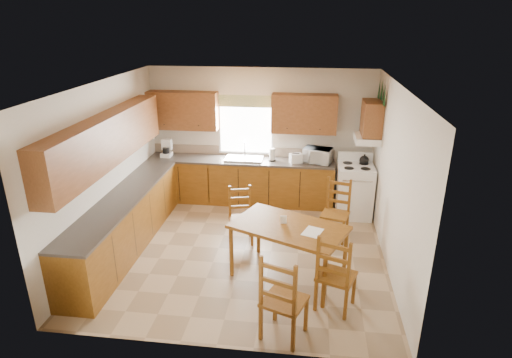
# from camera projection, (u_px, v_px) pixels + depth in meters

# --- Properties ---
(floor) EXTENTS (4.50, 4.50, 0.00)m
(floor) POSITION_uv_depth(u_px,v_px,m) (245.00, 250.00, 7.08)
(floor) COLOR tan
(floor) RESTS_ON ground
(ceiling) EXTENTS (4.50, 4.50, 0.00)m
(ceiling) POSITION_uv_depth(u_px,v_px,m) (243.00, 85.00, 6.11)
(ceiling) COLOR olive
(ceiling) RESTS_ON floor
(wall_left) EXTENTS (4.50, 4.50, 0.00)m
(wall_left) POSITION_uv_depth(u_px,v_px,m) (106.00, 167.00, 6.86)
(wall_left) COLOR silver
(wall_left) RESTS_ON floor
(wall_right) EXTENTS (4.50, 4.50, 0.00)m
(wall_right) POSITION_uv_depth(u_px,v_px,m) (394.00, 180.00, 6.33)
(wall_right) COLOR silver
(wall_right) RESTS_ON floor
(wall_back) EXTENTS (4.50, 4.50, 0.00)m
(wall_back) POSITION_uv_depth(u_px,v_px,m) (261.00, 135.00, 8.68)
(wall_back) COLOR silver
(wall_back) RESTS_ON floor
(wall_front) EXTENTS (4.50, 4.50, 0.00)m
(wall_front) POSITION_uv_depth(u_px,v_px,m) (212.00, 246.00, 4.51)
(wall_front) COLOR silver
(wall_front) RESTS_ON floor
(lower_cab_back) EXTENTS (3.75, 0.60, 0.88)m
(lower_cab_back) POSITION_uv_depth(u_px,v_px,m) (241.00, 182.00, 8.77)
(lower_cab_back) COLOR brown
(lower_cab_back) RESTS_ON floor
(lower_cab_left) EXTENTS (0.60, 3.60, 0.88)m
(lower_cab_left) POSITION_uv_depth(u_px,v_px,m) (126.00, 223.00, 7.01)
(lower_cab_left) COLOR brown
(lower_cab_left) RESTS_ON floor
(counter_back) EXTENTS (3.75, 0.63, 0.04)m
(counter_back) POSITION_uv_depth(u_px,v_px,m) (240.00, 160.00, 8.61)
(counter_back) COLOR #443D38
(counter_back) RESTS_ON lower_cab_back
(counter_left) EXTENTS (0.63, 3.60, 0.04)m
(counter_left) POSITION_uv_depth(u_px,v_px,m) (123.00, 198.00, 6.85)
(counter_left) COLOR #443D38
(counter_left) RESTS_ON lower_cab_left
(backsplash) EXTENTS (3.75, 0.01, 0.18)m
(backsplash) POSITION_uv_depth(u_px,v_px,m) (243.00, 151.00, 8.84)
(backsplash) COLOR gray
(backsplash) RESTS_ON counter_back
(upper_cab_back_left) EXTENTS (1.41, 0.33, 0.75)m
(upper_cab_back_left) POSITION_uv_depth(u_px,v_px,m) (183.00, 110.00, 8.53)
(upper_cab_back_left) COLOR brown
(upper_cab_back_left) RESTS_ON wall_back
(upper_cab_back_right) EXTENTS (1.25, 0.33, 0.75)m
(upper_cab_back_right) POSITION_uv_depth(u_px,v_px,m) (304.00, 114.00, 8.24)
(upper_cab_back_right) COLOR brown
(upper_cab_back_right) RESTS_ON wall_back
(upper_cab_left) EXTENTS (0.33, 3.60, 0.75)m
(upper_cab_left) POSITION_uv_depth(u_px,v_px,m) (107.00, 140.00, 6.52)
(upper_cab_left) COLOR brown
(upper_cab_left) RESTS_ON wall_left
(upper_cab_stove) EXTENTS (0.33, 0.62, 0.62)m
(upper_cab_stove) POSITION_uv_depth(u_px,v_px,m) (372.00, 118.00, 7.68)
(upper_cab_stove) COLOR brown
(upper_cab_stove) RESTS_ON wall_right
(range_hood) EXTENTS (0.44, 0.62, 0.12)m
(range_hood) POSITION_uv_depth(u_px,v_px,m) (367.00, 139.00, 7.83)
(range_hood) COLOR white
(range_hood) RESTS_ON wall_right
(window_frame) EXTENTS (1.13, 0.02, 1.18)m
(window_frame) POSITION_uv_depth(u_px,v_px,m) (246.00, 126.00, 8.62)
(window_frame) COLOR white
(window_frame) RESTS_ON wall_back
(window_pane) EXTENTS (1.05, 0.01, 1.10)m
(window_pane) POSITION_uv_depth(u_px,v_px,m) (246.00, 126.00, 8.61)
(window_pane) COLOR white
(window_pane) RESTS_ON wall_back
(window_valance) EXTENTS (1.19, 0.01, 0.24)m
(window_valance) POSITION_uv_depth(u_px,v_px,m) (245.00, 101.00, 8.41)
(window_valance) COLOR #567C38
(window_valance) RESTS_ON wall_back
(sink_basin) EXTENTS (0.75, 0.45, 0.04)m
(sink_basin) POSITION_uv_depth(u_px,v_px,m) (244.00, 159.00, 8.58)
(sink_basin) COLOR silver
(sink_basin) RESTS_ON counter_back
(pine_decal_a) EXTENTS (0.22, 0.22, 0.36)m
(pine_decal_a) POSITION_uv_depth(u_px,v_px,m) (385.00, 95.00, 7.20)
(pine_decal_a) COLOR #133C1C
(pine_decal_a) RESTS_ON wall_right
(pine_decal_b) EXTENTS (0.22, 0.22, 0.36)m
(pine_decal_b) POSITION_uv_depth(u_px,v_px,m) (382.00, 89.00, 7.48)
(pine_decal_b) COLOR #133C1C
(pine_decal_b) RESTS_ON wall_right
(pine_decal_c) EXTENTS (0.22, 0.22, 0.36)m
(pine_decal_c) POSITION_uv_depth(u_px,v_px,m) (379.00, 89.00, 7.79)
(pine_decal_c) COLOR #133C1C
(pine_decal_c) RESTS_ON wall_right
(stove) EXTENTS (0.67, 0.69, 0.98)m
(stove) POSITION_uv_depth(u_px,v_px,m) (354.00, 191.00, 8.16)
(stove) COLOR white
(stove) RESTS_ON floor
(coffeemaker) EXTENTS (0.24, 0.26, 0.30)m
(coffeemaker) POSITION_uv_depth(u_px,v_px,m) (166.00, 149.00, 8.73)
(coffeemaker) COLOR white
(coffeemaker) RESTS_ON counter_back
(paper_towel) EXTENTS (0.14, 0.14, 0.25)m
(paper_towel) POSITION_uv_depth(u_px,v_px,m) (272.00, 155.00, 8.48)
(paper_towel) COLOR white
(paper_towel) RESTS_ON counter_back
(toaster) EXTENTS (0.27, 0.23, 0.19)m
(toaster) POSITION_uv_depth(u_px,v_px,m) (296.00, 158.00, 8.36)
(toaster) COLOR white
(toaster) RESTS_ON counter_back
(microwave) EXTENTS (0.57, 0.48, 0.29)m
(microwave) POSITION_uv_depth(u_px,v_px,m) (318.00, 155.00, 8.37)
(microwave) COLOR white
(microwave) RESTS_ON counter_back
(dining_table) EXTENTS (1.81, 1.46, 0.84)m
(dining_table) POSITION_uv_depth(u_px,v_px,m) (288.00, 252.00, 6.21)
(dining_table) COLOR brown
(dining_table) RESTS_ON floor
(chair_near_left) EXTENTS (0.61, 0.59, 1.14)m
(chair_near_left) POSITION_uv_depth(u_px,v_px,m) (284.00, 296.00, 5.00)
(chair_near_left) COLOR brown
(chair_near_left) RESTS_ON floor
(chair_near_right) EXTENTS (0.58, 0.57, 1.09)m
(chair_near_right) POSITION_uv_depth(u_px,v_px,m) (337.00, 271.00, 5.51)
(chair_near_right) COLOR brown
(chair_near_right) RESTS_ON floor
(chair_far_left) EXTENTS (0.48, 0.47, 0.96)m
(chair_far_left) POSITION_uv_depth(u_px,v_px,m) (241.00, 216.00, 7.17)
(chair_far_left) COLOR brown
(chair_far_left) RESTS_ON floor
(chair_far_right) EXTENTS (0.53, 0.52, 1.05)m
(chair_far_right) POSITION_uv_depth(u_px,v_px,m) (335.00, 211.00, 7.26)
(chair_far_right) COLOR brown
(chair_far_right) RESTS_ON floor
(table_paper) EXTENTS (0.33, 0.37, 0.00)m
(table_paper) POSITION_uv_depth(u_px,v_px,m) (313.00, 232.00, 5.88)
(table_paper) COLOR white
(table_paper) RESTS_ON dining_table
(table_card) EXTENTS (0.09, 0.03, 0.12)m
(table_card) POSITION_uv_depth(u_px,v_px,m) (283.00, 220.00, 6.10)
(table_card) COLOR white
(table_card) RESTS_ON dining_table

